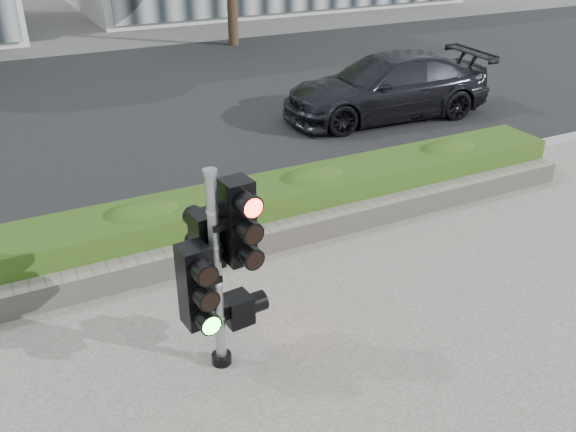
{
  "coord_description": "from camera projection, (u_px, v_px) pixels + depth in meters",
  "views": [
    {
      "loc": [
        -2.83,
        -5.05,
        4.49
      ],
      "look_at": [
        0.06,
        0.6,
        1.24
      ],
      "focal_mm": 38.0,
      "sensor_mm": 36.0,
      "label": 1
    }
  ],
  "objects": [
    {
      "name": "ground",
      "position": [
        307.0,
        331.0,
        7.19
      ],
      "size": [
        120.0,
        120.0,
        0.0
      ],
      "primitive_type": "plane",
      "color": "#51514C",
      "rests_on": "ground"
    },
    {
      "name": "road",
      "position": [
        114.0,
        107.0,
        15.11
      ],
      "size": [
        60.0,
        13.0,
        0.02
      ],
      "primitive_type": "cube",
      "color": "black",
      "rests_on": "ground"
    },
    {
      "name": "curb",
      "position": [
        212.0,
        217.0,
        9.66
      ],
      "size": [
        60.0,
        0.25,
        0.12
      ],
      "primitive_type": "cube",
      "color": "gray",
      "rests_on": "ground"
    },
    {
      "name": "stone_wall",
      "position": [
        243.0,
        245.0,
        8.61
      ],
      "size": [
        12.0,
        0.32,
        0.34
      ],
      "primitive_type": "cube",
      "color": "gray",
      "rests_on": "sidewalk"
    },
    {
      "name": "hedge",
      "position": [
        225.0,
        215.0,
        9.04
      ],
      "size": [
        12.0,
        1.0,
        0.68
      ],
      "primitive_type": "cube",
      "color": "#497524",
      "rests_on": "sidewalk"
    },
    {
      "name": "traffic_signal",
      "position": [
        217.0,
        261.0,
        6.12
      ],
      "size": [
        0.81,
        0.62,
        2.28
      ],
      "rotation": [
        0.0,
        0.0,
        0.1
      ],
      "color": "black",
      "rests_on": "sidewalk"
    },
    {
      "name": "car_dark",
      "position": [
        386.0,
        87.0,
        14.05
      ],
      "size": [
        5.06,
        2.4,
        1.43
      ],
      "primitive_type": "imported",
      "rotation": [
        0.0,
        0.0,
        -1.65
      ],
      "color": "black",
      "rests_on": "road"
    }
  ]
}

